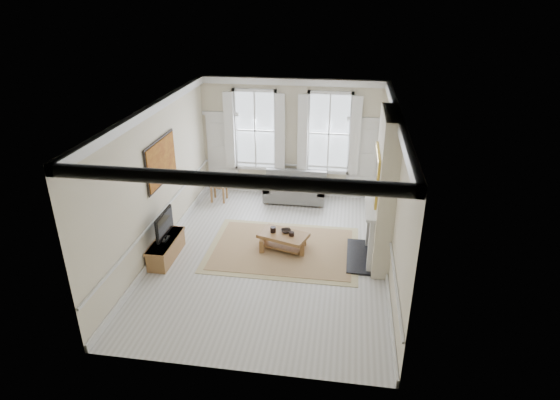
% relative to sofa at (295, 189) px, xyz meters
% --- Properties ---
extents(floor, '(7.20, 7.20, 0.00)m').
position_rel_sofa_xyz_m(floor, '(-0.17, -3.11, -0.35)').
color(floor, '#B7B5AD').
rests_on(floor, ground).
extents(ceiling, '(7.20, 7.20, 0.00)m').
position_rel_sofa_xyz_m(ceiling, '(-0.17, -3.11, 3.05)').
color(ceiling, white).
rests_on(ceiling, back_wall).
extents(back_wall, '(5.20, 0.00, 5.20)m').
position_rel_sofa_xyz_m(back_wall, '(-0.17, 0.49, 1.35)').
color(back_wall, beige).
rests_on(back_wall, floor).
extents(left_wall, '(0.00, 7.20, 7.20)m').
position_rel_sofa_xyz_m(left_wall, '(-2.77, -3.11, 1.35)').
color(left_wall, beige).
rests_on(left_wall, floor).
extents(right_wall, '(0.00, 7.20, 7.20)m').
position_rel_sofa_xyz_m(right_wall, '(2.43, -3.11, 1.35)').
color(right_wall, beige).
rests_on(right_wall, floor).
extents(window_left, '(1.26, 0.20, 2.20)m').
position_rel_sofa_xyz_m(window_left, '(-1.22, 0.44, 1.55)').
color(window_left, '#B2BCC6').
rests_on(window_left, back_wall).
extents(window_right, '(1.26, 0.20, 2.20)m').
position_rel_sofa_xyz_m(window_right, '(0.88, 0.44, 1.55)').
color(window_right, '#B2BCC6').
rests_on(window_right, back_wall).
extents(door_left, '(0.90, 0.08, 2.30)m').
position_rel_sofa_xyz_m(door_left, '(-2.22, 0.45, 0.80)').
color(door_left, silver).
rests_on(door_left, floor).
extents(door_right, '(0.90, 0.08, 2.30)m').
position_rel_sofa_xyz_m(door_right, '(1.88, 0.45, 0.80)').
color(door_right, silver).
rests_on(door_right, floor).
extents(painting, '(0.05, 1.66, 1.06)m').
position_rel_sofa_xyz_m(painting, '(-2.73, -2.81, 1.70)').
color(painting, '#B3741E').
rests_on(painting, left_wall).
extents(chimney_breast, '(0.35, 1.70, 3.38)m').
position_rel_sofa_xyz_m(chimney_breast, '(2.25, -2.91, 1.35)').
color(chimney_breast, beige).
rests_on(chimney_breast, floor).
extents(hearth, '(0.55, 1.50, 0.05)m').
position_rel_sofa_xyz_m(hearth, '(1.83, -2.91, -0.33)').
color(hearth, black).
rests_on(hearth, floor).
extents(fireplace, '(0.21, 1.45, 1.33)m').
position_rel_sofa_xyz_m(fireplace, '(2.03, -2.91, 0.38)').
color(fireplace, silver).
rests_on(fireplace, floor).
extents(mirror, '(0.06, 1.26, 1.06)m').
position_rel_sofa_xyz_m(mirror, '(2.04, -2.91, 1.70)').
color(mirror, gold).
rests_on(mirror, chimney_breast).
extents(sofa, '(1.74, 0.84, 0.83)m').
position_rel_sofa_xyz_m(sofa, '(0.00, 0.00, 0.00)').
color(sofa, '#5D5D5B').
rests_on(sofa, floor).
extents(side_table, '(0.57, 0.57, 0.53)m').
position_rel_sofa_xyz_m(side_table, '(-2.16, -0.35, 0.07)').
color(side_table, brown).
rests_on(side_table, floor).
extents(rug, '(3.50, 2.60, 0.02)m').
position_rel_sofa_xyz_m(rug, '(0.06, -2.82, -0.34)').
color(rug, '#9B7D50').
rests_on(rug, floor).
extents(coffee_table, '(1.24, 0.95, 0.41)m').
position_rel_sofa_xyz_m(coffee_table, '(0.06, -2.82, -0.02)').
color(coffee_table, brown).
rests_on(coffee_table, rug).
extents(ceramic_pot_a, '(0.13, 0.13, 0.13)m').
position_rel_sofa_xyz_m(ceramic_pot_a, '(-0.19, -2.77, 0.13)').
color(ceramic_pot_a, black).
rests_on(ceramic_pot_a, coffee_table).
extents(ceramic_pot_b, '(0.12, 0.12, 0.09)m').
position_rel_sofa_xyz_m(ceramic_pot_b, '(0.26, -2.87, 0.11)').
color(ceramic_pot_b, black).
rests_on(ceramic_pot_b, coffee_table).
extents(bowl, '(0.31, 0.31, 0.06)m').
position_rel_sofa_xyz_m(bowl, '(0.11, -2.72, 0.09)').
color(bowl, black).
rests_on(bowl, coffee_table).
extents(tv_stand, '(0.42, 1.32, 0.47)m').
position_rel_sofa_xyz_m(tv_stand, '(-2.51, -3.58, -0.12)').
color(tv_stand, brown).
rests_on(tv_stand, floor).
extents(tv, '(0.08, 0.90, 0.68)m').
position_rel_sofa_xyz_m(tv, '(-2.49, -3.58, 0.51)').
color(tv, black).
rests_on(tv, tv_stand).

